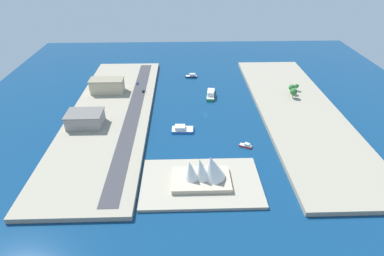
{
  "coord_description": "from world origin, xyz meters",
  "views": [
    {
      "loc": [
        18.93,
        237.43,
        135.13
      ],
      "look_at": [
        12.74,
        31.7,
        5.24
      ],
      "focal_mm": 28.57,
      "sensor_mm": 36.0,
      "label": 1
    }
  ],
  "objects_px": {
    "carpark_squat_concrete": "(85,119)",
    "office_block_beige": "(107,86)",
    "patrol_launch_navy": "(191,76)",
    "traffic_light_waterfront": "(146,90)",
    "opera_landmark": "(204,172)",
    "catamaran_blue": "(182,129)",
    "hatchback_blue": "(137,83)",
    "ferry_green_doubledeck": "(211,94)",
    "suv_black": "(143,91)",
    "tugboat_red": "(246,146)"
  },
  "relations": [
    {
      "from": "patrol_launch_navy",
      "to": "office_block_beige",
      "type": "height_order",
      "value": "office_block_beige"
    },
    {
      "from": "patrol_launch_navy",
      "to": "opera_landmark",
      "type": "relative_size",
      "value": 0.37
    },
    {
      "from": "suv_black",
      "to": "traffic_light_waterfront",
      "type": "xyz_separation_m",
      "value": [
        -3.45,
        4.97,
        3.38
      ]
    },
    {
      "from": "ferry_green_doubledeck",
      "to": "office_block_beige",
      "type": "xyz_separation_m",
      "value": [
        102.01,
        -5.66,
        7.71
      ]
    },
    {
      "from": "office_block_beige",
      "to": "hatchback_blue",
      "type": "xyz_separation_m",
      "value": [
        -26.71,
        -18.12,
        -5.9
      ]
    },
    {
      "from": "hatchback_blue",
      "to": "opera_landmark",
      "type": "xyz_separation_m",
      "value": [
        -60.38,
        150.12,
        5.52
      ]
    },
    {
      "from": "office_block_beige",
      "to": "suv_black",
      "type": "bearing_deg",
      "value": 178.16
    },
    {
      "from": "ferry_green_doubledeck",
      "to": "suv_black",
      "type": "relative_size",
      "value": 6.0
    },
    {
      "from": "tugboat_red",
      "to": "traffic_light_waterfront",
      "type": "relative_size",
      "value": 1.57
    },
    {
      "from": "patrol_launch_navy",
      "to": "ferry_green_doubledeck",
      "type": "xyz_separation_m",
      "value": [
        -17.76,
        48.26,
        0.89
      ]
    },
    {
      "from": "carpark_squat_concrete",
      "to": "hatchback_blue",
      "type": "xyz_separation_m",
      "value": [
        -31.88,
        -80.76,
        -4.85
      ]
    },
    {
      "from": "office_block_beige",
      "to": "traffic_light_waterfront",
      "type": "bearing_deg",
      "value": 170.99
    },
    {
      "from": "carpark_squat_concrete",
      "to": "opera_landmark",
      "type": "height_order",
      "value": "opera_landmark"
    },
    {
      "from": "tugboat_red",
      "to": "opera_landmark",
      "type": "xyz_separation_m",
      "value": [
        34.27,
        39.42,
        8.65
      ]
    },
    {
      "from": "patrol_launch_navy",
      "to": "suv_black",
      "type": "xyz_separation_m",
      "value": [
        49.27,
        43.73,
        2.81
      ]
    },
    {
      "from": "opera_landmark",
      "to": "office_block_beige",
      "type": "bearing_deg",
      "value": -56.58
    },
    {
      "from": "tugboat_red",
      "to": "carpark_squat_concrete",
      "type": "height_order",
      "value": "carpark_squat_concrete"
    },
    {
      "from": "carpark_squat_concrete",
      "to": "tugboat_red",
      "type": "bearing_deg",
      "value": 166.69
    },
    {
      "from": "patrol_launch_navy",
      "to": "suv_black",
      "type": "height_order",
      "value": "suv_black"
    },
    {
      "from": "traffic_light_waterfront",
      "to": "suv_black",
      "type": "bearing_deg",
      "value": -55.24
    },
    {
      "from": "ferry_green_doubledeck",
      "to": "carpark_squat_concrete",
      "type": "height_order",
      "value": "carpark_squat_concrete"
    },
    {
      "from": "office_block_beige",
      "to": "opera_landmark",
      "type": "height_order",
      "value": "opera_landmark"
    },
    {
      "from": "opera_landmark",
      "to": "suv_black",
      "type": "bearing_deg",
      "value": -68.29
    },
    {
      "from": "suv_black",
      "to": "traffic_light_waterfront",
      "type": "distance_m",
      "value": 6.93
    },
    {
      "from": "ferry_green_doubledeck",
      "to": "opera_landmark",
      "type": "distance_m",
      "value": 127.43
    },
    {
      "from": "ferry_green_doubledeck",
      "to": "office_block_beige",
      "type": "bearing_deg",
      "value": -3.17
    },
    {
      "from": "patrol_launch_navy",
      "to": "traffic_light_waterfront",
      "type": "bearing_deg",
      "value": 46.75
    },
    {
      "from": "suv_black",
      "to": "traffic_light_waterfront",
      "type": "height_order",
      "value": "traffic_light_waterfront"
    },
    {
      "from": "office_block_beige",
      "to": "opera_landmark",
      "type": "bearing_deg",
      "value": 123.42
    },
    {
      "from": "carpark_squat_concrete",
      "to": "opera_landmark",
      "type": "distance_m",
      "value": 115.43
    },
    {
      "from": "traffic_light_waterfront",
      "to": "opera_landmark",
      "type": "relative_size",
      "value": 0.17
    },
    {
      "from": "carpark_squat_concrete",
      "to": "office_block_beige",
      "type": "relative_size",
      "value": 0.88
    },
    {
      "from": "tugboat_red",
      "to": "hatchback_blue",
      "type": "bearing_deg",
      "value": -49.47
    },
    {
      "from": "traffic_light_waterfront",
      "to": "opera_landmark",
      "type": "xyz_separation_m",
      "value": [
        -48.66,
        125.9,
        2.04
      ]
    },
    {
      "from": "patrol_launch_navy",
      "to": "opera_landmark",
      "type": "bearing_deg",
      "value": 90.93
    },
    {
      "from": "patrol_launch_navy",
      "to": "office_block_beige",
      "type": "relative_size",
      "value": 0.42
    },
    {
      "from": "catamaran_blue",
      "to": "opera_landmark",
      "type": "distance_m",
      "value": 65.31
    },
    {
      "from": "tugboat_red",
      "to": "ferry_green_doubledeck",
      "type": "bearing_deg",
      "value": -77.45
    },
    {
      "from": "tugboat_red",
      "to": "patrol_launch_navy",
      "type": "height_order",
      "value": "patrol_launch_navy"
    },
    {
      "from": "patrol_launch_navy",
      "to": "opera_landmark",
      "type": "xyz_separation_m",
      "value": [
        -2.84,
        174.61,
        8.23
      ]
    },
    {
      "from": "catamaran_blue",
      "to": "suv_black",
      "type": "xyz_separation_m",
      "value": [
        38.34,
        -67.56,
        2.78
      ]
    },
    {
      "from": "carpark_squat_concrete",
      "to": "opera_landmark",
      "type": "xyz_separation_m",
      "value": [
        -92.26,
        69.36,
        0.67
      ]
    },
    {
      "from": "catamaran_blue",
      "to": "hatchback_blue",
      "type": "bearing_deg",
      "value": -61.76
    },
    {
      "from": "carpark_squat_concrete",
      "to": "ferry_green_doubledeck",
      "type": "bearing_deg",
      "value": -152.0
    },
    {
      "from": "suv_black",
      "to": "opera_landmark",
      "type": "bearing_deg",
      "value": 111.71
    },
    {
      "from": "catamaran_blue",
      "to": "patrol_launch_navy",
      "type": "distance_m",
      "value": 111.83
    },
    {
      "from": "traffic_light_waterfront",
      "to": "ferry_green_doubledeck",
      "type": "bearing_deg",
      "value": -179.6
    },
    {
      "from": "carpark_squat_concrete",
      "to": "traffic_light_waterfront",
      "type": "xyz_separation_m",
      "value": [
        -43.6,
        -56.55,
        -1.37
      ]
    },
    {
      "from": "tugboat_red",
      "to": "patrol_launch_navy",
      "type": "distance_m",
      "value": 140.19
    },
    {
      "from": "ferry_green_doubledeck",
      "to": "catamaran_blue",
      "type": "bearing_deg",
      "value": 65.53
    }
  ]
}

